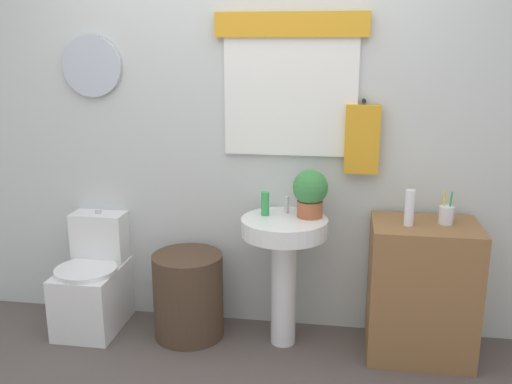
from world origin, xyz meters
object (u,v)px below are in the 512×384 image
at_px(wooden_cabinet, 421,290).
at_px(pedestal_sink, 284,251).
at_px(laundry_hamper, 188,295).
at_px(soap_bottle, 265,204).
at_px(lotion_bottle, 410,208).
at_px(toilet, 94,284).
at_px(potted_plant, 310,192).
at_px(toothbrush_cup, 446,215).

bearing_deg(wooden_cabinet, pedestal_sink, -180.00).
distance_m(laundry_hamper, soap_bottle, 0.76).
height_order(laundry_hamper, lotion_bottle, lotion_bottle).
relative_size(toilet, lotion_bottle, 3.65).
bearing_deg(potted_plant, laundry_hamper, -175.29).
distance_m(wooden_cabinet, lotion_bottle, 0.51).
bearing_deg(potted_plant, wooden_cabinet, -5.26).
bearing_deg(wooden_cabinet, toothbrush_cup, 11.15).
bearing_deg(pedestal_sink, lotion_bottle, -3.33).
relative_size(wooden_cabinet, toothbrush_cup, 4.29).
height_order(wooden_cabinet, toothbrush_cup, toothbrush_cup).
distance_m(laundry_hamper, wooden_cabinet, 1.39).
bearing_deg(potted_plant, lotion_bottle, -10.34).
relative_size(soap_bottle, toothbrush_cup, 0.76).
height_order(soap_bottle, potted_plant, potted_plant).
relative_size(lotion_bottle, toothbrush_cup, 1.08).
bearing_deg(lotion_bottle, pedestal_sink, 176.67).
height_order(pedestal_sink, potted_plant, potted_plant).
height_order(wooden_cabinet, soap_bottle, soap_bottle).
xyz_separation_m(potted_plant, toothbrush_cup, (0.75, -0.04, -0.09)).
relative_size(laundry_hamper, toothbrush_cup, 2.85).
relative_size(laundry_hamper, wooden_cabinet, 0.66).
relative_size(pedestal_sink, wooden_cabinet, 0.99).
height_order(wooden_cabinet, lotion_bottle, lotion_bottle).
distance_m(potted_plant, lotion_bottle, 0.56).
relative_size(wooden_cabinet, soap_bottle, 5.64).
distance_m(toilet, lotion_bottle, 2.00).
xyz_separation_m(wooden_cabinet, toothbrush_cup, (0.10, 0.02, 0.45)).
distance_m(toilet, toothbrush_cup, 2.19).
bearing_deg(soap_bottle, toilet, -179.04).
bearing_deg(toothbrush_cup, potted_plant, 176.99).
bearing_deg(lotion_bottle, toilet, 177.85).
bearing_deg(toilet, soap_bottle, 0.96).
distance_m(pedestal_sink, wooden_cabinet, 0.81).
bearing_deg(wooden_cabinet, potted_plant, 174.74).
bearing_deg(toilet, pedestal_sink, -1.49).
xyz_separation_m(potted_plant, lotion_bottle, (0.55, -0.10, -0.04)).
xyz_separation_m(pedestal_sink, toothbrush_cup, (0.89, 0.02, 0.26)).
relative_size(laundry_hamper, lotion_bottle, 2.64).
distance_m(toilet, pedestal_sink, 1.25).
bearing_deg(toothbrush_cup, lotion_bottle, -163.69).
bearing_deg(pedestal_sink, toothbrush_cup, 1.30).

